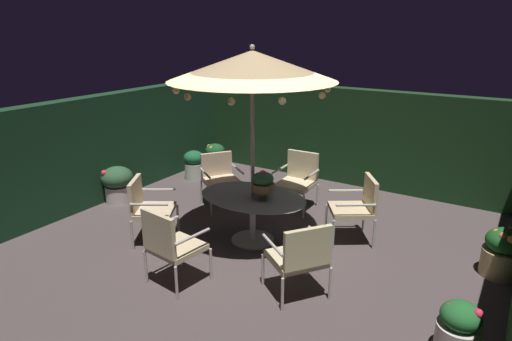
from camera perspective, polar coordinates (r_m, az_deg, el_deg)
name	(u,v)px	position (r m, az deg, el deg)	size (l,w,h in m)	color
ground_plane	(262,242)	(6.77, 0.79, -9.21)	(7.14, 6.82, 0.02)	#4C403F
hedge_backdrop_rear	(346,136)	(9.21, 11.48, 4.36)	(7.14, 0.30, 1.93)	#173419
hedge_backdrop_left	(103,148)	(8.59, -19.05, 2.73)	(0.30, 6.82, 1.93)	#15351E
patio_dining_table	(253,205)	(6.56, -0.43, -4.50)	(1.65, 1.17, 0.73)	#BBB3AB
patio_umbrella	(252,66)	(6.08, -0.48, 13.23)	(2.31, 2.31, 2.86)	#BCAFAB
centerpiece_planter	(263,183)	(6.30, 0.88, -1.59)	(0.34, 0.34, 0.43)	#846C51
patio_chair_north	(300,255)	(5.29, 5.72, -10.73)	(0.87, 0.88, 0.97)	#BCAFA9
patio_chair_northeast	(358,204)	(6.77, 12.90, -4.25)	(0.85, 0.85, 0.99)	#B2B4A6
patio_chair_east	(298,177)	(7.87, 5.43, -0.87)	(0.66, 0.66, 0.98)	#B9B7A9
patio_chair_southeast	(220,176)	(7.94, -4.64, -0.68)	(0.87, 0.87, 0.93)	#B3B6A7
patio_chair_south	(148,205)	(6.76, -13.74, -4.32)	(0.82, 0.84, 0.98)	#B3ADA7
patio_chair_southwest	(170,243)	(5.57, -10.95, -9.08)	(0.68, 0.67, 1.02)	#BBADA5
potted_plant_right_near	(459,329)	(4.99, 24.56, -18.05)	(0.42, 0.42, 0.58)	beige
potted_plant_back_right	(118,183)	(8.50, -17.33, -1.53)	(0.57, 0.57, 0.67)	beige
potted_plant_front_corner	(194,164)	(9.43, -7.96, 0.82)	(0.42, 0.42, 0.61)	beige
potted_plant_back_left	(215,155)	(10.07, -5.27, 1.94)	(0.44, 0.44, 0.57)	tan
potted_plant_left_near	(300,166)	(9.30, 5.72, 0.54)	(0.42, 0.42, 0.57)	tan
potted_plant_right_far	(503,253)	(6.61, 29.10, -9.18)	(0.50, 0.50, 0.65)	tan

